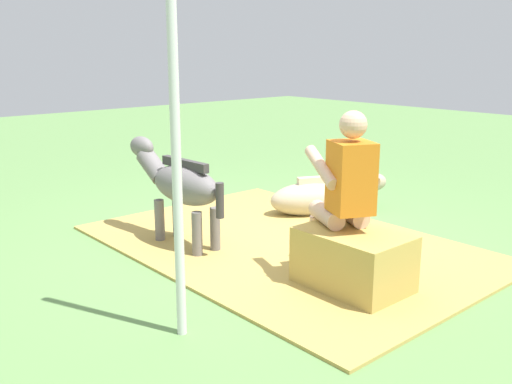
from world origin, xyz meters
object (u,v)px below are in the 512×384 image
at_px(person_seated, 344,190).
at_px(hay_bale, 353,261).
at_px(tent_pole_left, 176,142).
at_px(pony_standing, 180,184).
at_px(pony_lying, 319,197).

bearing_deg(person_seated, hay_bale, 162.08).
relative_size(person_seated, tent_pole_left, 0.54).
relative_size(pony_standing, tent_pole_left, 0.55).
bearing_deg(pony_standing, tent_pole_left, 146.06).
bearing_deg(pony_standing, person_seated, -164.06).
height_order(person_seated, pony_lying, person_seated).
relative_size(pony_lying, tent_pole_left, 0.54).
bearing_deg(tent_pole_left, pony_lying, -64.16).
relative_size(pony_standing, pony_lying, 1.02).
bearing_deg(pony_lying, hay_bale, 140.01).
xyz_separation_m(person_seated, tent_pole_left, (0.11, 1.40, 0.49)).
bearing_deg(hay_bale, tent_pole_left, 79.03).
bearing_deg(person_seated, tent_pole_left, 85.49).
xyz_separation_m(pony_standing, pony_lying, (-0.15, -1.68, -0.38)).
xyz_separation_m(hay_bale, tent_pole_left, (0.26, 1.35, 1.00)).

